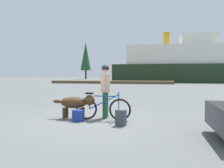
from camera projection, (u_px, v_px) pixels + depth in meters
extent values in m
plane|color=#595B5B|center=(91.00, 121.00, 7.05)|extent=(160.00, 160.00, 0.00)
torus|color=black|center=(120.00, 110.00, 7.08)|extent=(0.70, 0.06, 0.70)
torus|color=black|center=(87.00, 109.00, 7.29)|extent=(0.70, 0.06, 0.70)
cube|color=navy|center=(105.00, 96.00, 7.16)|extent=(0.70, 0.03, 0.03)
cube|color=navy|center=(104.00, 102.00, 7.17)|extent=(0.95, 0.03, 0.49)
cylinder|color=navy|center=(90.00, 102.00, 7.26)|extent=(0.03, 0.03, 0.42)
cylinder|color=navy|center=(119.00, 101.00, 7.08)|extent=(0.03, 0.03, 0.52)
cube|color=black|center=(89.00, 93.00, 7.25)|extent=(0.24, 0.10, 0.06)
cylinder|color=navy|center=(119.00, 93.00, 7.06)|extent=(0.03, 0.44, 0.03)
cube|color=slate|center=(86.00, 99.00, 7.28)|extent=(0.36, 0.14, 0.02)
cylinder|color=#19592D|center=(106.00, 105.00, 7.64)|extent=(0.14, 0.14, 0.86)
cylinder|color=#19592D|center=(105.00, 106.00, 7.43)|extent=(0.14, 0.14, 0.86)
cylinder|color=#D8B28C|center=(105.00, 83.00, 7.50)|extent=(0.32, 0.32, 0.61)
cylinder|color=#D8B28C|center=(107.00, 82.00, 7.71)|extent=(0.09, 0.09, 0.54)
cylinder|color=#D8B28C|center=(104.00, 82.00, 7.28)|extent=(0.09, 0.09, 0.54)
sphere|color=tan|center=(105.00, 69.00, 7.48)|extent=(0.23, 0.23, 0.23)
sphere|color=black|center=(105.00, 68.00, 7.48)|extent=(0.25, 0.25, 0.25)
ellipsoid|color=#472D19|center=(74.00, 102.00, 7.41)|extent=(0.90, 0.44, 0.38)
sphere|color=#472D19|center=(90.00, 100.00, 7.30)|extent=(0.33, 0.33, 0.33)
ellipsoid|color=#472D19|center=(57.00, 101.00, 7.52)|extent=(0.32, 0.12, 0.12)
cylinder|color=#472D19|center=(83.00, 113.00, 7.49)|extent=(0.10, 0.10, 0.37)
cylinder|color=#472D19|center=(81.00, 114.00, 7.25)|extent=(0.10, 0.10, 0.37)
cylinder|color=#472D19|center=(67.00, 112.00, 7.60)|extent=(0.10, 0.10, 0.37)
cylinder|color=#472D19|center=(64.00, 113.00, 7.36)|extent=(0.10, 0.10, 0.37)
cube|color=#3F3F4C|center=(121.00, 118.00, 6.41)|extent=(0.32, 0.26, 0.46)
cube|color=navy|center=(78.00, 116.00, 6.99)|extent=(0.35, 0.24, 0.36)
cube|color=brown|center=(111.00, 82.00, 33.69)|extent=(18.14, 2.38, 0.40)
cube|color=#1E331E|center=(183.00, 73.00, 38.99)|extent=(23.57, 7.78, 3.03)
cube|color=silver|center=(183.00, 55.00, 38.85)|extent=(18.86, 6.53, 3.20)
cube|color=silver|center=(198.00, 40.00, 38.28)|extent=(5.66, 4.67, 1.80)
cylinder|color=#BF8C19|center=(166.00, 39.00, 39.26)|extent=(1.10, 1.10, 2.40)
cylinder|color=#4C331E|center=(86.00, 75.00, 61.45)|extent=(0.48, 0.48, 2.38)
cone|color=#1E4C28|center=(86.00, 56.00, 61.22)|extent=(2.85, 2.85, 7.58)
cylinder|color=#4C331E|center=(168.00, 75.00, 56.19)|extent=(0.36, 0.36, 2.47)
cone|color=#143819|center=(168.00, 54.00, 55.95)|extent=(3.84, 3.84, 7.86)
cylinder|color=#4C331E|center=(183.00, 74.00, 63.21)|extent=(0.34, 0.34, 2.50)
cone|color=#1E4C28|center=(183.00, 57.00, 62.98)|extent=(3.67, 3.67, 7.28)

